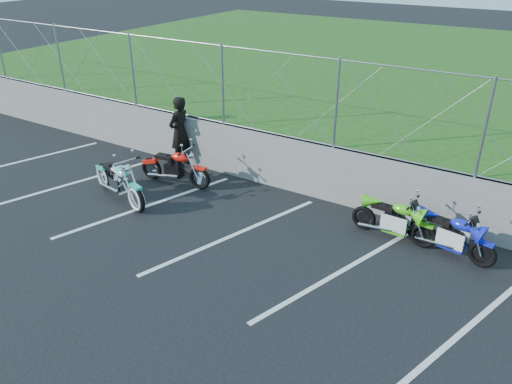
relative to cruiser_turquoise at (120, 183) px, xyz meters
The scene contains 10 objects.
ground 3.29m from the cruiser_turquoise, 15.83° to the right, with size 90.00×90.00×0.00m, color black.
retaining_wall 4.09m from the cruiser_turquoise, 39.73° to the left, with size 30.00×0.22×1.30m, color slate.
grass_field 13.00m from the cruiser_turquoise, 76.02° to the left, with size 30.00×20.00×1.30m, color #1E4A13.
chain_link_fence 4.48m from the cruiser_turquoise, 39.73° to the left, with size 28.00×0.03×2.00m.
parking_lines 4.36m from the cruiser_turquoise, ahead, with size 18.29×4.31×0.01m.
cruiser_turquoise is the anchor object (origin of this frame).
naked_orange 1.45m from the cruiser_turquoise, 68.01° to the left, with size 1.99×0.67×0.99m.
sportbike_green 6.19m from the cruiser_turquoise, 16.02° to the left, with size 1.79×0.64×0.92m.
sportbike_blue 7.27m from the cruiser_turquoise, 13.57° to the left, with size 1.78×0.63×0.93m.
person_standing 2.37m from the cruiser_turquoise, 92.08° to the left, with size 0.70×0.46×1.91m, color black.
Camera 1 is at (5.04, -6.27, 5.43)m, focal length 35.00 mm.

